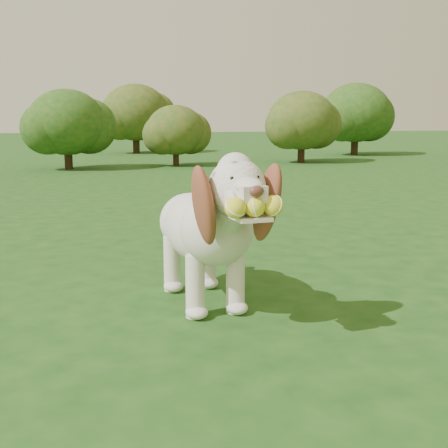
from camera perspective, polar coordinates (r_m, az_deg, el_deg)
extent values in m
plane|color=#184112|center=(3.53, -7.90, -6.38)|extent=(80.00, 80.00, 0.00)
ellipsoid|color=silver|center=(3.15, -2.36, -0.36)|extent=(0.45, 0.77, 0.39)
ellipsoid|color=silver|center=(2.88, -0.74, -0.49)|extent=(0.42, 0.42, 0.38)
ellipsoid|color=silver|center=(3.40, -3.63, 0.24)|extent=(0.38, 0.38, 0.35)
cylinder|color=silver|center=(2.73, 0.23, 1.03)|extent=(0.23, 0.32, 0.30)
sphere|color=silver|center=(2.57, 1.32, 3.71)|extent=(0.29, 0.29, 0.27)
sphere|color=silver|center=(2.59, 1.15, 5.37)|extent=(0.19, 0.19, 0.17)
cube|color=silver|center=(2.44, 2.58, 3.17)|extent=(0.13, 0.17, 0.07)
ellipsoid|color=#592D28|center=(2.36, 3.34, 3.33)|extent=(0.07, 0.05, 0.05)
cube|color=silver|center=(2.44, 2.71, 0.64)|extent=(0.16, 0.18, 0.02)
ellipsoid|color=brown|center=(2.55, -2.08, 1.85)|extent=(0.17, 0.27, 0.41)
ellipsoid|color=brown|center=(2.65, 4.40, 2.19)|extent=(0.17, 0.25, 0.41)
cylinder|color=silver|center=(3.54, -4.33, 1.39)|extent=(0.09, 0.19, 0.15)
cylinder|color=silver|center=(2.95, -2.94, -6.32)|extent=(0.11, 0.11, 0.34)
cylinder|color=silver|center=(3.01, 1.17, -5.92)|extent=(0.11, 0.11, 0.34)
cylinder|color=silver|center=(3.40, -5.29, -4.02)|extent=(0.11, 0.11, 0.34)
cylinder|color=silver|center=(3.46, -1.69, -3.72)|extent=(0.11, 0.11, 0.34)
sphere|color=yellow|center=(2.36, 1.15, 1.66)|extent=(0.10, 0.10, 0.09)
sphere|color=yellow|center=(2.39, 3.12, 1.77)|extent=(0.10, 0.10, 0.09)
sphere|color=yellow|center=(2.42, 5.03, 1.87)|extent=(0.10, 0.10, 0.09)
cylinder|color=#382314|center=(17.30, -8.91, 8.22)|extent=(0.21, 0.21, 0.66)
ellipsoid|color=#184816|center=(17.29, -8.99, 11.14)|extent=(1.98, 1.98, 1.68)
cylinder|color=#382314|center=(12.01, -15.53, 6.61)|extent=(0.16, 0.16, 0.52)
ellipsoid|color=#184816|center=(11.98, -15.69, 9.93)|extent=(1.56, 1.56, 1.33)
cylinder|color=#382314|center=(13.54, 7.85, 7.35)|extent=(0.17, 0.17, 0.54)
ellipsoid|color=#184816|center=(13.52, 7.93, 10.38)|extent=(1.61, 1.61, 1.37)
cylinder|color=#382314|center=(16.62, 13.12, 7.97)|extent=(0.20, 0.20, 0.65)
ellipsoid|color=#184816|center=(16.61, 13.24, 10.95)|extent=(1.95, 1.95, 1.66)
cylinder|color=#382314|center=(12.48, -4.90, 6.88)|extent=(0.13, 0.13, 0.43)
ellipsoid|color=#184816|center=(12.46, -4.95, 9.49)|extent=(1.28, 1.28, 1.09)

